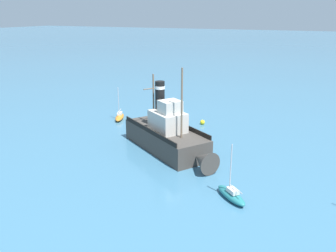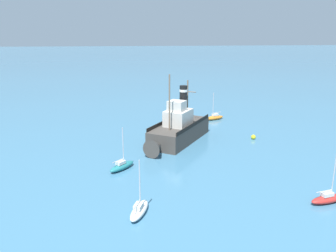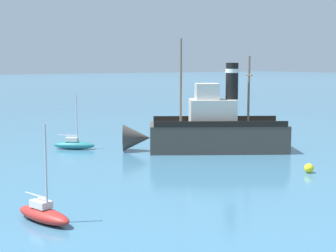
{
  "view_description": "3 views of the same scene",
  "coord_description": "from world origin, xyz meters",
  "px_view_note": "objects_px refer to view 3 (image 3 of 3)",
  "views": [
    {
      "loc": [
        34.63,
        18.12,
        15.23
      ],
      "look_at": [
        -2.64,
        0.28,
        1.97
      ],
      "focal_mm": 38.0,
      "sensor_mm": 36.0,
      "label": 1
    },
    {
      "loc": [
        6.77,
        49.67,
        15.52
      ],
      "look_at": [
        1.71,
        2.87,
        2.68
      ],
      "focal_mm": 38.0,
      "sensor_mm": 36.0,
      "label": 2
    },
    {
      "loc": [
        -34.93,
        30.41,
        7.82
      ],
      "look_at": [
        1.84,
        5.14,
        2.3
      ],
      "focal_mm": 55.0,
      "sensor_mm": 36.0,
      "label": 3
    }
  ],
  "objects_px": {
    "sailboat_red": "(44,214)",
    "sailboat_teal": "(74,144)",
    "old_tugboat": "(211,130)",
    "mooring_buoy": "(309,168)"
  },
  "relations": [
    {
      "from": "sailboat_red",
      "to": "mooring_buoy",
      "type": "height_order",
      "value": "sailboat_red"
    },
    {
      "from": "sailboat_red",
      "to": "mooring_buoy",
      "type": "bearing_deg",
      "value": -89.37
    },
    {
      "from": "old_tugboat",
      "to": "mooring_buoy",
      "type": "xyz_separation_m",
      "value": [
        -11.14,
        0.07,
        -1.49
      ]
    },
    {
      "from": "sailboat_red",
      "to": "sailboat_teal",
      "type": "distance_m",
      "value": 21.67
    },
    {
      "from": "old_tugboat",
      "to": "mooring_buoy",
      "type": "relative_size",
      "value": 20.69
    },
    {
      "from": "sailboat_red",
      "to": "sailboat_teal",
      "type": "xyz_separation_m",
      "value": [
        19.12,
        -10.2,
        0.0
      ]
    },
    {
      "from": "sailboat_teal",
      "to": "sailboat_red",
      "type": "bearing_deg",
      "value": 151.91
    },
    {
      "from": "old_tugboat",
      "to": "sailboat_red",
      "type": "bearing_deg",
      "value": 119.75
    },
    {
      "from": "old_tugboat",
      "to": "sailboat_teal",
      "type": "height_order",
      "value": "old_tugboat"
    },
    {
      "from": "old_tugboat",
      "to": "mooring_buoy",
      "type": "bearing_deg",
      "value": 179.62
    }
  ]
}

